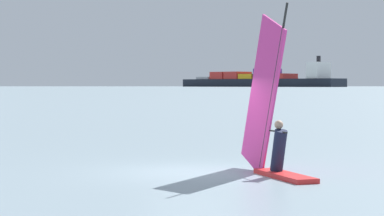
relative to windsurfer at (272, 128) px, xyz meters
The scene contains 4 objects.
ground_plane 2.36m from the windsurfer, behind, with size 4000.00×4000.00×0.00m, color gray.
windsurfer is the anchor object (origin of this frame).
cargo_ship 765.36m from the windsurfer, 97.84° to the left, with size 180.78×124.78×30.00m.
distant_headland 1482.34m from the windsurfer, 97.33° to the left, with size 913.77×259.63×51.64m, color #756B56.
Camera 1 is at (4.35, -19.27, 2.30)m, focal length 70.91 mm.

